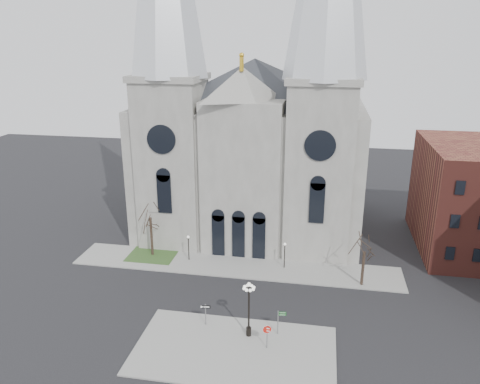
% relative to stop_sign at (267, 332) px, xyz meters
% --- Properties ---
extents(ground, '(160.00, 160.00, 0.00)m').
position_rel_stop_sign_xyz_m(ground, '(-5.84, 4.23, -1.85)').
color(ground, black).
rests_on(ground, ground).
extents(sidewalk_near, '(18.00, 10.00, 0.14)m').
position_rel_stop_sign_xyz_m(sidewalk_near, '(-2.84, -0.77, -1.78)').
color(sidewalk_near, gray).
rests_on(sidewalk_near, ground).
extents(sidewalk_far, '(40.00, 6.00, 0.14)m').
position_rel_stop_sign_xyz_m(sidewalk_far, '(-5.84, 15.23, -1.78)').
color(sidewalk_far, gray).
rests_on(sidewalk_far, ground).
extents(grass_patch, '(6.00, 5.00, 0.18)m').
position_rel_stop_sign_xyz_m(grass_patch, '(-16.84, 16.23, -1.76)').
color(grass_patch, '#2E4D21').
rests_on(grass_patch, ground).
extents(cathedral, '(33.00, 26.66, 54.00)m').
position_rel_stop_sign_xyz_m(cathedral, '(-5.84, 27.09, 16.63)').
color(cathedral, gray).
rests_on(cathedral, ground).
extents(bg_building_brick, '(14.00, 18.00, 14.00)m').
position_rel_stop_sign_xyz_m(bg_building_brick, '(24.16, 26.23, 5.15)').
color(bg_building_brick, maroon).
rests_on(bg_building_brick, ground).
extents(tree_left, '(3.20, 3.20, 7.50)m').
position_rel_stop_sign_xyz_m(tree_left, '(-16.84, 16.23, 3.73)').
color(tree_left, black).
rests_on(tree_left, ground).
extents(tree_right, '(3.20, 3.20, 6.00)m').
position_rel_stop_sign_xyz_m(tree_right, '(9.16, 13.23, 2.62)').
color(tree_right, black).
rests_on(tree_right, ground).
extents(ped_lamp_left, '(0.32, 0.32, 3.26)m').
position_rel_stop_sign_xyz_m(ped_lamp_left, '(-11.84, 15.73, 0.48)').
color(ped_lamp_left, black).
rests_on(ped_lamp_left, sidewalk_far).
extents(ped_lamp_right, '(0.32, 0.32, 3.26)m').
position_rel_stop_sign_xyz_m(ped_lamp_right, '(0.16, 15.73, 0.48)').
color(ped_lamp_right, black).
rests_on(ped_lamp_right, sidewalk_far).
extents(stop_sign, '(0.86, 0.10, 2.39)m').
position_rel_stop_sign_xyz_m(stop_sign, '(0.00, 0.00, 0.00)').
color(stop_sign, slate).
rests_on(stop_sign, sidewalk_near).
extents(globe_lamp, '(1.59, 1.59, 5.59)m').
position_rel_stop_sign_xyz_m(globe_lamp, '(-1.91, 1.55, 1.80)').
color(globe_lamp, black).
rests_on(globe_lamp, sidewalk_near).
extents(one_way_sign, '(0.99, 0.18, 2.27)m').
position_rel_stop_sign_xyz_m(one_way_sign, '(-6.30, 2.51, -0.18)').
color(one_way_sign, slate).
rests_on(one_way_sign, sidewalk_near).
extents(street_name_sign, '(0.80, 0.16, 2.51)m').
position_rel_stop_sign_xyz_m(street_name_sign, '(0.83, 2.26, -0.25)').
color(street_name_sign, slate).
rests_on(street_name_sign, sidewalk_near).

